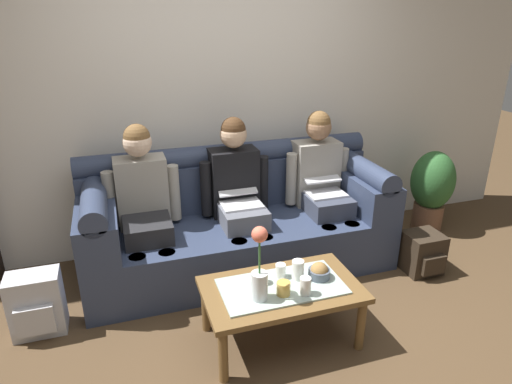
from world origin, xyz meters
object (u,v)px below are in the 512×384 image
object	(u,v)px
coffee_table	(282,293)
cup_near_right	(260,277)
cup_far_center	(298,270)
person_right	(321,180)
person_middle	(238,190)
snack_bowl	(319,272)
couch	(238,223)
backpack_left	(37,305)
potted_plant	(432,187)
flower_vase	(259,270)
person_left	(144,201)
backpack_right	(423,253)
cup_near_left	(283,288)
cup_far_right	(281,271)
cup_far_left	(305,286)

from	to	relation	value
coffee_table	cup_near_right	world-z (taller)	cup_near_right
cup_far_center	coffee_table	bearing A→B (deg)	-160.37
cup_near_right	person_right	bearing A→B (deg)	47.47
person_middle	snack_bowl	xyz separation A→B (m)	(0.26, -0.97, -0.22)
couch	person_middle	distance (m)	0.29
cup_far_center	backpack_left	xyz separation A→B (m)	(-1.60, 0.51, -0.26)
coffee_table	cup_near_right	size ratio (longest dim) A/B	11.83
person_middle	potted_plant	world-z (taller)	person_middle
coffee_table	couch	bearing A→B (deg)	90.00
couch	flower_vase	distance (m)	1.11
flower_vase	cup_near_right	distance (m)	0.23
cup_near_right	person_left	bearing A→B (deg)	123.45
couch	person_left	size ratio (longest dim) A/B	1.97
person_left	potted_plant	distance (m)	2.64
coffee_table	cup_far_center	world-z (taller)	cup_far_center
flower_vase	backpack_right	world-z (taller)	flower_vase
coffee_table	backpack_right	size ratio (longest dim) A/B	2.96
person_right	backpack_right	distance (m)	1.00
person_right	cup_near_left	size ratio (longest dim) A/B	14.68
snack_bowl	backpack_right	bearing A→B (deg)	19.58
snack_bowl	backpack_right	xyz separation A→B (m)	(1.12, 0.40, -0.28)
couch	flower_vase	world-z (taller)	couch
couch	person_left	distance (m)	0.78
flower_vase	backpack_left	distance (m)	1.50
flower_vase	cup_far_right	xyz separation A→B (m)	(0.20, 0.18, -0.15)
cup_far_right	person_left	bearing A→B (deg)	129.98
person_left	backpack_left	bearing A→B (deg)	-150.02
person_right	cup_near_right	bearing A→B (deg)	-132.53
person_right	cup_far_right	size ratio (longest dim) A/B	13.51
cup_near_right	cup_far_right	bearing A→B (deg)	8.98
coffee_table	cup_far_center	distance (m)	0.18
coffee_table	snack_bowl	size ratio (longest dim) A/B	7.03
snack_bowl	cup_far_left	world-z (taller)	cup_far_left
person_middle	cup_far_right	bearing A→B (deg)	-88.29
couch	cup_far_right	world-z (taller)	couch
flower_vase	cup_far_center	bearing A→B (deg)	23.23
snack_bowl	cup_far_center	distance (m)	0.14
coffee_table	cup_near_left	world-z (taller)	cup_near_left
couch	person_middle	size ratio (longest dim) A/B	1.97
backpack_left	couch	bearing A→B (deg)	16.58
cup_near_left	cup_far_center	xyz separation A→B (m)	(0.15, 0.13, 0.02)
person_right	cup_far_center	distance (m)	1.13
person_middle	coffee_table	xyz separation A→B (m)	(0.00, -0.99, -0.31)
cup_far_left	backpack_left	distance (m)	1.74
couch	cup_far_center	bearing A→B (deg)	-82.59
coffee_table	potted_plant	size ratio (longest dim) A/B	1.25
person_right	backpack_right	size ratio (longest dim) A/B	3.72
person_right	coffee_table	world-z (taller)	person_right
person_left	potted_plant	size ratio (longest dim) A/B	1.57
cup_near_left	backpack_left	world-z (taller)	cup_near_left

